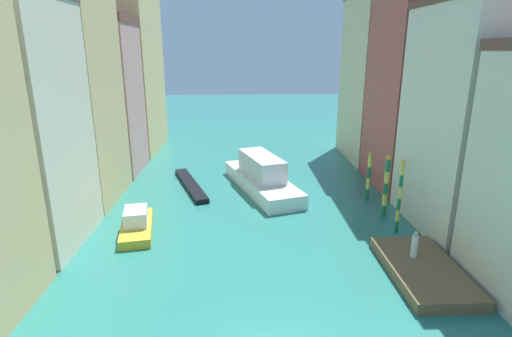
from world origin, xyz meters
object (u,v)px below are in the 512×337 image
at_px(gondola_black, 191,185).
at_px(mooring_pole_2, 369,176).
at_px(motorboat_0, 137,224).
at_px(mooring_pole_0, 400,196).
at_px(waterfront_dock, 423,270).
at_px(vaporetto_white, 261,177).
at_px(person_on_dock, 415,245).
at_px(mooring_pole_1, 386,186).

bearing_deg(gondola_black, mooring_pole_2, -14.27).
relative_size(mooring_pole_2, motorboat_0, 0.71).
xyz_separation_m(mooring_pole_0, mooring_pole_2, (-0.12, 6.26, -0.54)).
bearing_deg(waterfront_dock, vaporetto_white, 119.33).
distance_m(waterfront_dock, person_on_dock, 1.45).
height_order(vaporetto_white, gondola_black, vaporetto_white).
distance_m(mooring_pole_2, vaporetto_white, 9.31).
bearing_deg(mooring_pole_2, person_on_dock, -93.47).
height_order(waterfront_dock, mooring_pole_0, mooring_pole_0).
relative_size(waterfront_dock, mooring_pole_0, 1.36).
xyz_separation_m(waterfront_dock, motorboat_0, (-17.44, 6.30, 0.27)).
distance_m(mooring_pole_1, mooring_pole_2, 3.50).
height_order(person_on_dock, gondola_black, person_on_dock).
distance_m(mooring_pole_0, gondola_black, 18.62).
height_order(mooring_pole_1, gondola_black, mooring_pole_1).
bearing_deg(waterfront_dock, person_on_dock, 101.89).
xyz_separation_m(person_on_dock, vaporetto_white, (-8.11, 13.84, -0.18)).
xyz_separation_m(mooring_pole_0, gondola_black, (-15.41, 10.15, -2.45)).
bearing_deg(gondola_black, mooring_pole_1, -25.47).
bearing_deg(mooring_pole_1, mooring_pole_2, 93.05).
bearing_deg(motorboat_0, waterfront_dock, -19.86).
relative_size(person_on_dock, mooring_pole_1, 0.33).
xyz_separation_m(mooring_pole_2, motorboat_0, (-17.89, -5.52, -1.53)).
bearing_deg(waterfront_dock, mooring_pole_1, 85.61).
distance_m(mooring_pole_0, mooring_pole_1, 2.79).
bearing_deg(gondola_black, vaporetto_white, -7.91).
distance_m(person_on_dock, motorboat_0, 18.06).
bearing_deg(motorboat_0, mooring_pole_1, 6.43).
relative_size(vaporetto_white, motorboat_0, 2.12).
distance_m(person_on_dock, mooring_pole_2, 10.90).
height_order(mooring_pole_1, vaporetto_white, mooring_pole_1).
distance_m(waterfront_dock, mooring_pole_1, 8.63).
distance_m(mooring_pole_1, vaporetto_white, 11.12).
height_order(mooring_pole_0, mooring_pole_1, mooring_pole_0).
bearing_deg(person_on_dock, motorboat_0, 162.81).
bearing_deg(mooring_pole_2, gondola_black, 165.73).
height_order(mooring_pole_2, vaporetto_white, mooring_pole_2).
xyz_separation_m(vaporetto_white, motorboat_0, (-9.12, -8.50, -0.61)).
height_order(person_on_dock, mooring_pole_0, mooring_pole_0).
height_order(waterfront_dock, mooring_pole_2, mooring_pole_2).
relative_size(mooring_pole_1, vaporetto_white, 0.39).
bearing_deg(mooring_pole_0, motorboat_0, 177.64).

